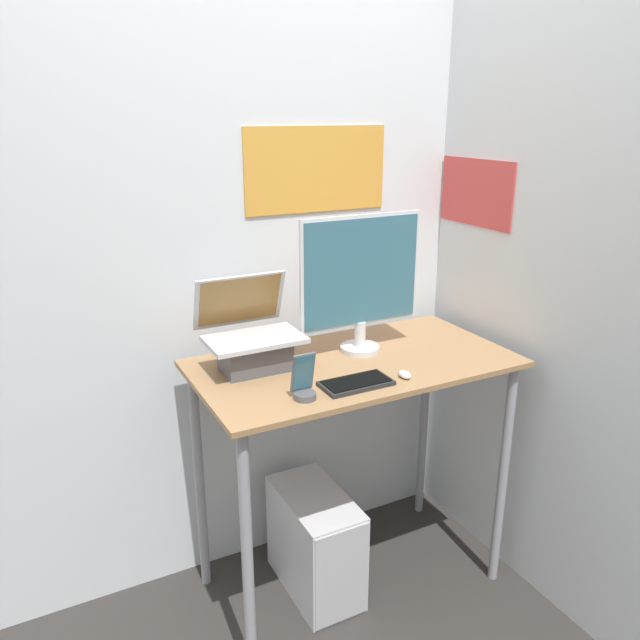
% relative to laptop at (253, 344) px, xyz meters
% --- Properties ---
extents(ground_plane, '(12.00, 12.00, 0.00)m').
position_rel_laptop_xyz_m(ground_plane, '(0.35, -0.42, -1.07)').
color(ground_plane, '#2D2B28').
extents(wall_back, '(6.00, 0.06, 2.60)m').
position_rel_laptop_xyz_m(wall_back, '(0.35, 0.29, 0.23)').
color(wall_back, silver).
rests_on(wall_back, ground_plane).
extents(wall_side_right, '(0.06, 6.00, 2.60)m').
position_rel_laptop_xyz_m(wall_side_right, '(1.02, -0.42, 0.23)').
color(wall_side_right, silver).
rests_on(wall_side_right, ground_plane).
extents(desk, '(1.17, 0.62, 0.98)m').
position_rel_laptop_xyz_m(desk, '(0.35, -0.11, -0.24)').
color(desk, '#936D47').
rests_on(desk, ground_plane).
extents(laptop, '(0.33, 0.28, 0.32)m').
position_rel_laptop_xyz_m(laptop, '(0.00, 0.00, 0.00)').
color(laptop, '#4C4C51').
rests_on(laptop, desk).
extents(monitor, '(0.49, 0.15, 0.52)m').
position_rel_laptop_xyz_m(monitor, '(0.42, -0.03, 0.18)').
color(monitor, silver).
rests_on(monitor, desk).
extents(keyboard, '(0.24, 0.12, 0.02)m').
position_rel_laptop_xyz_m(keyboard, '(0.25, -0.30, -0.08)').
color(keyboard, black).
rests_on(keyboard, desk).
extents(mouse, '(0.03, 0.06, 0.03)m').
position_rel_laptop_xyz_m(mouse, '(0.43, -0.32, -0.08)').
color(mouse, white).
rests_on(mouse, desk).
extents(cell_phone, '(0.08, 0.07, 0.15)m').
position_rel_laptop_xyz_m(cell_phone, '(0.05, -0.30, -0.05)').
color(cell_phone, '#4C4C51').
rests_on(cell_phone, desk).
extents(computer_tower, '(0.24, 0.45, 0.42)m').
position_rel_laptop_xyz_m(computer_tower, '(0.21, -0.07, -0.86)').
color(computer_tower, silver).
rests_on(computer_tower, ground_plane).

